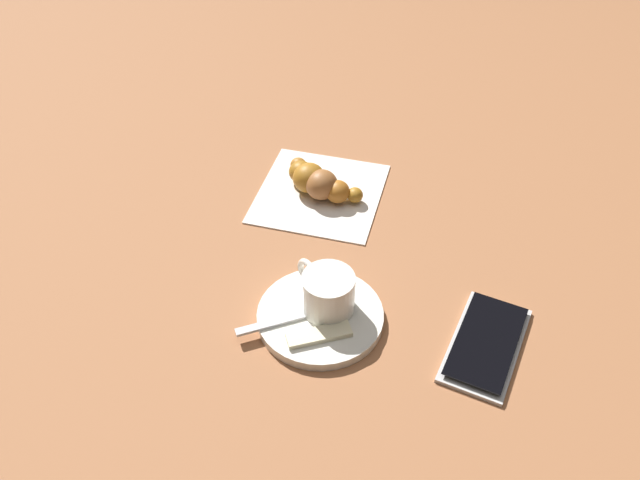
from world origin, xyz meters
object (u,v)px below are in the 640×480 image
(sugar_packet, at_px, (319,335))
(croissant, at_px, (317,181))
(espresso_cup, at_px, (327,292))
(saucer, at_px, (320,316))
(teaspoon, at_px, (316,311))
(napkin, at_px, (320,193))
(cell_phone, at_px, (486,343))

(sugar_packet, xyz_separation_m, croissant, (-0.25, 0.01, 0.01))
(espresso_cup, xyz_separation_m, croissant, (-0.21, -0.00, -0.01))
(saucer, distance_m, teaspoon, 0.01)
(saucer, xyz_separation_m, espresso_cup, (-0.01, 0.01, 0.03))
(teaspoon, relative_size, croissant, 1.30)
(saucer, xyz_separation_m, sugar_packet, (0.03, -0.00, 0.01))
(teaspoon, height_order, napkin, teaspoon)
(croissant, bearing_deg, cell_phone, 32.88)
(espresso_cup, height_order, sugar_packet, espresso_cup)
(teaspoon, xyz_separation_m, croissant, (-0.22, 0.01, 0.01))
(saucer, xyz_separation_m, croissant, (-0.22, 0.00, 0.02))
(teaspoon, bearing_deg, napkin, 177.14)
(sugar_packet, relative_size, cell_phone, 0.46)
(cell_phone, bearing_deg, napkin, -147.62)
(napkin, relative_size, cell_phone, 1.12)
(espresso_cup, bearing_deg, saucer, -41.28)
(saucer, bearing_deg, cell_phone, 76.25)
(saucer, relative_size, cell_phone, 0.92)
(sugar_packet, height_order, cell_phone, sugar_packet)
(saucer, xyz_separation_m, cell_phone, (0.04, 0.17, -0.00))
(sugar_packet, relative_size, napkin, 0.41)
(saucer, height_order, espresso_cup, espresso_cup)
(teaspoon, height_order, cell_phone, teaspoon)
(espresso_cup, bearing_deg, teaspoon, -56.15)
(espresso_cup, height_order, cell_phone, espresso_cup)
(espresso_cup, distance_m, teaspoon, 0.02)
(saucer, bearing_deg, sugar_packet, -4.21)
(espresso_cup, relative_size, cell_phone, 0.50)
(napkin, distance_m, croissant, 0.02)
(saucer, bearing_deg, croissant, 179.18)
(espresso_cup, distance_m, sugar_packet, 0.05)
(teaspoon, bearing_deg, croissant, 178.07)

